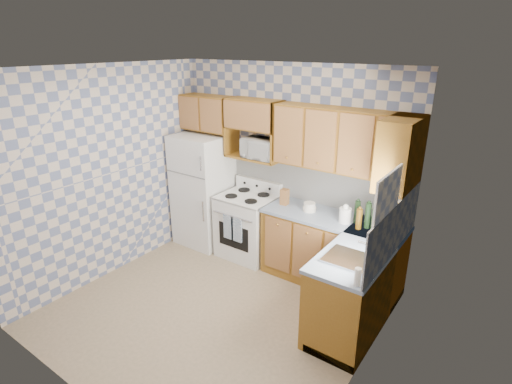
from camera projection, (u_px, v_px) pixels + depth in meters
floor at (215, 310)px, 4.66m from camera, size 3.40×3.40×0.00m
back_wall at (289, 166)px, 5.41m from camera, size 3.40×0.02×2.70m
right_wall at (367, 248)px, 3.26m from camera, size 0.02×3.20×2.70m
backsplash_back at (315, 183)px, 5.23m from camera, size 2.60×0.02×0.56m
backsplash_right at (394, 229)px, 3.93m from camera, size 0.02×1.60×0.56m
refrigerator at (203, 190)px, 6.01m from camera, size 0.75×0.70×1.68m
stove_body at (248, 226)px, 5.73m from camera, size 0.76×0.65×0.90m
cooktop at (247, 197)px, 5.57m from camera, size 0.76×0.65×0.02m
backguard at (259, 185)px, 5.74m from camera, size 0.76×0.08×0.17m
dish_towel_left at (229, 227)px, 5.46m from camera, size 0.17×0.02×0.35m
dish_towel_right at (237, 230)px, 5.39m from camera, size 0.17×0.02×0.35m
base_cabinets_back at (331, 252)px, 5.05m from camera, size 1.75×0.60×0.88m
base_cabinets_right at (359, 285)px, 4.36m from camera, size 0.60×1.60×0.88m
countertop_back at (333, 219)px, 4.88m from camera, size 1.77×0.63×0.04m
countertop_right at (363, 248)px, 4.20m from camera, size 0.63×1.60×0.04m
upper_cabinets_back at (344, 141)px, 4.66m from camera, size 1.75×0.33×0.74m
upper_cabinets_fridge at (208, 113)px, 5.76m from camera, size 0.82×0.33×0.50m
upper_cabinets_right at (401, 153)px, 4.13m from camera, size 0.33×0.70×0.74m
microwave_shelf at (254, 158)px, 5.50m from camera, size 0.80×0.33×0.03m
microwave at (261, 148)px, 5.38m from camera, size 0.49×0.34×0.27m
sink at (350, 260)px, 3.92m from camera, size 0.48×0.40×0.03m
window at (385, 218)px, 3.58m from camera, size 0.02×0.66×0.86m
bottle_0 at (368, 216)px, 4.55m from camera, size 0.07×0.07×0.31m
bottle_1 at (374, 220)px, 4.45m from camera, size 0.07×0.07×0.29m
bottle_2 at (382, 219)px, 4.51m from camera, size 0.07×0.07×0.27m
bottle_3 at (359, 219)px, 4.54m from camera, size 0.07×0.07×0.25m
bottle_4 at (357, 212)px, 4.68m from camera, size 0.07×0.07×0.28m
knife_block at (285, 197)px, 5.23m from camera, size 0.10×0.10×0.21m
electric_kettle at (345, 215)px, 4.71m from camera, size 0.14×0.14×0.18m
food_containers at (309, 207)px, 5.04m from camera, size 0.17×0.17×0.11m
soap_bottle at (358, 277)px, 3.48m from camera, size 0.06×0.06×0.17m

